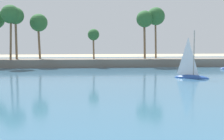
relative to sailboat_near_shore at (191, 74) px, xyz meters
name	(u,v)px	position (x,y,z in m)	size (l,w,h in m)	color
sea	(94,72)	(-14.68, 11.54, -0.75)	(220.00, 103.55, 0.06)	#33607F
palm_headland	(85,50)	(-16.35, 23.36, 3.02)	(91.46, 7.15, 13.25)	slate
sailboat_near_shore	(191,74)	(0.00, 0.00, 0.00)	(5.51, 4.36, 7.97)	#234793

